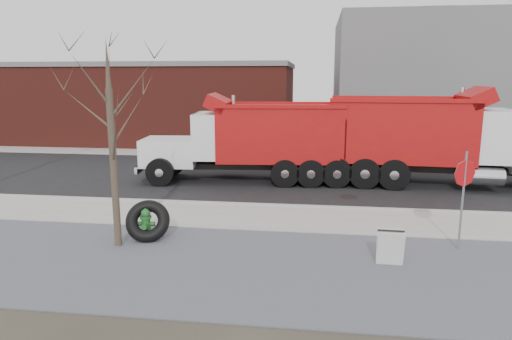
# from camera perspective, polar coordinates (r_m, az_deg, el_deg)

# --- Properties ---
(ground) EXTENTS (120.00, 120.00, 0.00)m
(ground) POSITION_cam_1_polar(r_m,az_deg,el_deg) (13.93, -0.11, -6.35)
(ground) COLOR #383328
(ground) RESTS_ON ground
(gravel_verge) EXTENTS (60.00, 5.00, 0.03)m
(gravel_verge) POSITION_cam_1_polar(r_m,az_deg,el_deg) (10.69, -2.68, -11.92)
(gravel_verge) COLOR slate
(gravel_verge) RESTS_ON ground
(sidewalk) EXTENTS (60.00, 2.50, 0.06)m
(sidewalk) POSITION_cam_1_polar(r_m,az_deg,el_deg) (14.16, 0.02, -5.93)
(sidewalk) COLOR #9E9B93
(sidewalk) RESTS_ON ground
(curb) EXTENTS (60.00, 0.15, 0.11)m
(curb) POSITION_cam_1_polar(r_m,az_deg,el_deg) (15.39, 0.66, -4.42)
(curb) COLOR #9E9B93
(curb) RESTS_ON ground
(road) EXTENTS (60.00, 9.40, 0.02)m
(road) POSITION_cam_1_polar(r_m,az_deg,el_deg) (19.99, 2.30, -0.88)
(road) COLOR black
(road) RESTS_ON ground
(far_sidewalk) EXTENTS (60.00, 2.00, 0.06)m
(far_sidewalk) POSITION_cam_1_polar(r_m,az_deg,el_deg) (25.57, 3.48, 1.84)
(far_sidewalk) COLOR #9E9B93
(far_sidewalk) RESTS_ON ground
(building_grey) EXTENTS (12.00, 10.00, 8.00)m
(building_grey) POSITION_cam_1_polar(r_m,az_deg,el_deg) (31.99, 20.96, 10.17)
(building_grey) COLOR slate
(building_grey) RESTS_ON ground
(building_brick) EXTENTS (20.20, 8.20, 5.30)m
(building_brick) POSITION_cam_1_polar(r_m,az_deg,el_deg) (32.41, -13.89, 8.21)
(building_brick) COLOR maroon
(building_brick) RESTS_ON ground
(bare_tree) EXTENTS (3.20, 3.20, 5.20)m
(bare_tree) POSITION_cam_1_polar(r_m,az_deg,el_deg) (11.71, -17.72, 6.22)
(bare_tree) COLOR #382D23
(bare_tree) RESTS_ON ground
(fire_hydrant) EXTENTS (0.48, 0.47, 0.85)m
(fire_hydrant) POSITION_cam_1_polar(r_m,az_deg,el_deg) (12.61, -13.58, -6.74)
(fire_hydrant) COLOR #276730
(fire_hydrant) RESTS_ON ground
(truck_tire) EXTENTS (1.31, 1.11, 1.15)m
(truck_tire) POSITION_cam_1_polar(r_m,az_deg,el_deg) (12.53, -13.38, -6.23)
(truck_tire) COLOR black
(truck_tire) RESTS_ON ground
(stop_sign) EXTENTS (0.60, 0.37, 2.51)m
(stop_sign) POSITION_cam_1_polar(r_m,az_deg,el_deg) (12.27, 24.57, -1.49)
(stop_sign) COLOR gray
(stop_sign) RESTS_ON ground
(sandwich_board) EXTENTS (0.61, 0.40, 0.83)m
(sandwich_board) POSITION_cam_1_polar(r_m,az_deg,el_deg) (11.02, 16.42, -9.25)
(sandwich_board) COLOR silver
(sandwich_board) RESTS_ON ground
(dump_truck_red_a) EXTENTS (9.78, 3.20, 3.88)m
(dump_truck_red_a) POSITION_cam_1_polar(r_m,az_deg,el_deg) (19.44, 21.23, 3.89)
(dump_truck_red_a) COLOR black
(dump_truck_red_a) RESTS_ON ground
(dump_truck_red_b) EXTENTS (8.61, 3.14, 3.60)m
(dump_truck_red_b) POSITION_cam_1_polar(r_m,az_deg,el_deg) (18.88, -0.33, 4.02)
(dump_truck_red_b) COLOR black
(dump_truck_red_b) RESTS_ON ground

